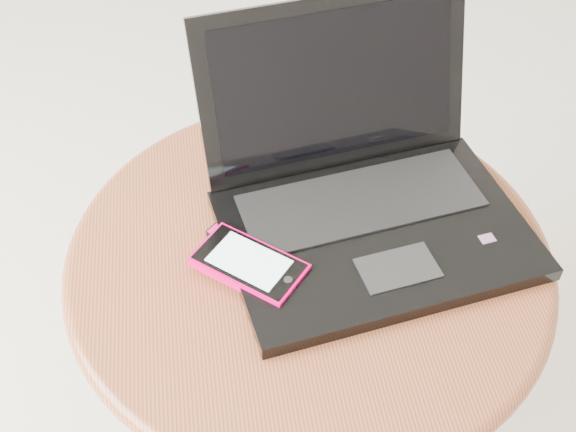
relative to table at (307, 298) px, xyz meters
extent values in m
cylinder|color=#562614|center=(0.00, 0.00, -0.33)|extent=(0.32, 0.32, 0.03)
cylinder|color=#562614|center=(0.00, 0.00, -0.13)|extent=(0.09, 0.09, 0.39)
cylinder|color=brown|center=(0.00, 0.00, 0.08)|extent=(0.53, 0.53, 0.03)
torus|color=brown|center=(0.00, 0.00, 0.08)|extent=(0.56, 0.56, 0.03)
cube|color=black|center=(0.08, 0.00, 0.10)|extent=(0.37, 0.28, 0.02)
cube|color=black|center=(0.07, 0.05, 0.11)|extent=(0.29, 0.15, 0.00)
cube|color=black|center=(0.09, -0.06, 0.11)|extent=(0.09, 0.06, 0.00)
cube|color=red|center=(0.20, -0.03, 0.11)|extent=(0.02, 0.02, 0.00)
cube|color=black|center=(0.05, 0.14, 0.21)|extent=(0.33, 0.12, 0.20)
cube|color=black|center=(0.05, 0.14, 0.21)|extent=(0.30, 0.10, 0.17)
cube|color=black|center=(-0.06, 0.01, 0.10)|extent=(0.11, 0.11, 0.01)
cube|color=#B52360|center=(-0.09, 0.05, 0.10)|extent=(0.04, 0.04, 0.00)
cube|color=#DC0053|center=(-0.07, -0.03, 0.11)|extent=(0.13, 0.13, 0.01)
cube|color=black|center=(-0.07, -0.03, 0.12)|extent=(0.12, 0.12, 0.00)
cube|color=#C9F0F9|center=(-0.07, -0.03, 0.12)|extent=(0.10, 0.09, 0.00)
cylinder|color=black|center=(-0.03, -0.06, 0.12)|extent=(0.01, 0.01, 0.00)
camera|label=1|loc=(-0.11, -0.53, 0.70)|focal=44.74mm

